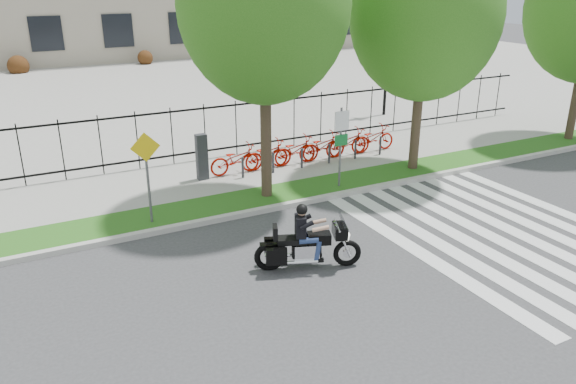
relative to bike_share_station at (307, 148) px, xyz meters
name	(u,v)px	position (x,y,z in m)	size (l,w,h in m)	color
ground	(346,274)	(-3.04, -7.20, -0.64)	(120.00, 120.00, 0.00)	#363638
curb	(267,209)	(-3.04, -3.10, -0.57)	(60.00, 0.20, 0.15)	#B4B1A9
grass_verge	(255,199)	(-3.04, -2.25, -0.57)	(60.00, 1.50, 0.15)	#245A16
sidewalk	(224,175)	(-3.04, 0.25, -0.57)	(60.00, 3.50, 0.15)	gray
plaza	(115,89)	(-3.04, 17.80, -0.59)	(80.00, 34.00, 0.10)	gray
crosswalk_stripes	(499,232)	(1.78, -7.20, -0.64)	(5.70, 8.00, 0.01)	silver
iron_fence	(205,132)	(-3.04, 2.00, 0.51)	(30.00, 0.06, 2.00)	black
lamp_post_right	(388,48)	(6.96, 4.80, 2.56)	(1.06, 0.70, 4.25)	black
street_tree_1	(264,4)	(-2.65, -2.25, 4.98)	(4.69, 4.69, 8.19)	#37271E
street_tree_2	(425,14)	(2.92, -2.25, 4.58)	(4.77, 4.77, 7.83)	#37271E
bike_share_station	(307,148)	(0.00, 0.00, 0.00)	(7.81, 0.87, 1.50)	#2D2D33
sign_pole_regulatory	(341,137)	(-0.30, -2.62, 1.10)	(0.50, 0.09, 2.50)	#59595B
sign_pole_warning	(147,166)	(-6.25, -2.62, 1.10)	(0.78, 0.09, 2.49)	#59595B
motorcycle_rider	(308,243)	(-3.66, -6.51, 0.00)	(2.37, 1.27, 1.92)	black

